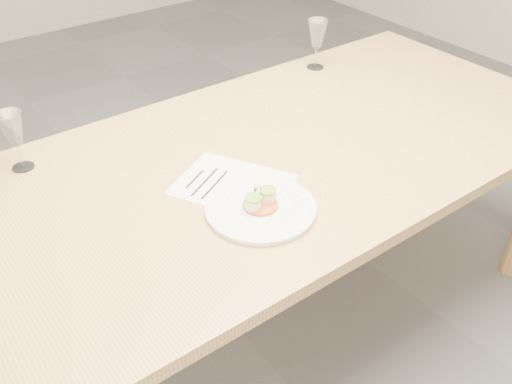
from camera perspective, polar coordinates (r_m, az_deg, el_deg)
ground at (r=2.20m, az=-1.53°, el=-13.90°), size 7.00×7.00×0.00m
dining_table at (r=1.73m, az=-1.89°, el=0.82°), size 2.40×1.00×0.75m
dinner_plate at (r=1.51m, az=0.47°, el=-1.53°), size 0.30×0.30×0.08m
recipe_sheet at (r=1.61m, az=-2.39°, el=0.75°), size 0.36×0.38×0.00m
wine_glass_1 at (r=1.76m, az=-23.14°, el=5.70°), size 0.07×0.07×0.18m
wine_glass_2 at (r=2.28m, az=6.14°, el=15.37°), size 0.08×0.08×0.19m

